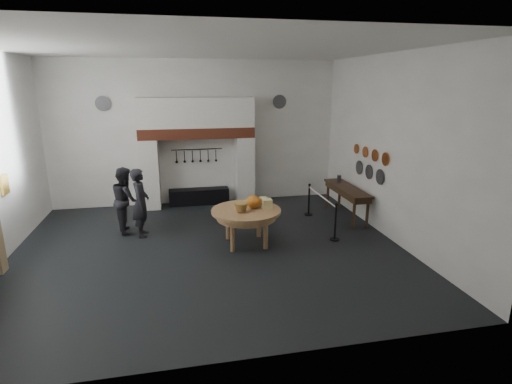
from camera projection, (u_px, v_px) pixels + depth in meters
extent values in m
cube|color=black|center=(210.00, 249.00, 9.42)|extent=(9.00, 8.00, 0.02)
cube|color=silver|center=(203.00, 47.00, 8.23)|extent=(9.00, 8.00, 0.02)
cube|color=white|center=(196.00, 133.00, 12.60)|extent=(9.00, 0.02, 4.50)
cube|color=white|center=(234.00, 209.00, 5.05)|extent=(9.00, 0.02, 4.50)
cube|color=white|center=(392.00, 148.00, 9.70)|extent=(0.02, 8.00, 4.50)
cube|color=silver|center=(150.00, 174.00, 12.29)|extent=(0.55, 0.70, 2.15)
cube|color=silver|center=(244.00, 170.00, 12.87)|extent=(0.55, 0.70, 2.15)
cube|color=#9E442B|center=(197.00, 133.00, 12.25)|extent=(3.50, 0.72, 0.32)
cube|color=silver|center=(196.00, 113.00, 12.09)|extent=(3.50, 0.70, 0.90)
cube|color=black|center=(199.00, 196.00, 12.87)|extent=(1.90, 0.45, 0.50)
cylinder|color=black|center=(197.00, 149.00, 12.66)|extent=(1.60, 0.02, 0.02)
cube|color=gold|center=(5.00, 185.00, 8.89)|extent=(0.05, 0.34, 0.44)
cylinder|color=tan|center=(246.00, 211.00, 9.52)|extent=(1.99, 1.99, 0.07)
ellipsoid|color=orange|center=(253.00, 202.00, 9.60)|extent=(0.36, 0.36, 0.31)
cube|color=#DCC983|center=(267.00, 204.00, 9.53)|extent=(0.22, 0.22, 0.24)
cube|color=#D0B57C|center=(263.00, 201.00, 9.82)|extent=(0.18, 0.18, 0.20)
cone|color=#A47D3C|center=(241.00, 207.00, 9.31)|extent=(0.38, 0.38, 0.22)
ellipsoid|color=#A27B39|center=(240.00, 203.00, 9.81)|extent=(0.31, 0.18, 0.13)
imported|color=black|center=(141.00, 203.00, 10.04)|extent=(0.43, 0.64, 1.76)
imported|color=black|center=(126.00, 200.00, 10.34)|extent=(0.85, 0.98, 1.72)
cube|color=#362513|center=(347.00, 188.00, 11.44)|extent=(0.55, 2.20, 0.06)
cylinder|color=#47484C|center=(339.00, 179.00, 11.97)|extent=(0.12, 0.12, 0.22)
cylinder|color=#C6662D|center=(386.00, 159.00, 9.96)|extent=(0.03, 0.34, 0.34)
cylinder|color=#C6662D|center=(375.00, 155.00, 10.48)|extent=(0.03, 0.32, 0.32)
cylinder|color=#C6662D|center=(365.00, 152.00, 11.00)|extent=(0.03, 0.30, 0.30)
cylinder|color=#C6662D|center=(357.00, 149.00, 11.52)|extent=(0.03, 0.28, 0.28)
cylinder|color=#4C4C51|center=(380.00, 177.00, 10.28)|extent=(0.03, 0.40, 0.40)
cylinder|color=#4C4C51|center=(369.00, 172.00, 10.85)|extent=(0.03, 0.40, 0.40)
cylinder|color=#4C4C51|center=(359.00, 167.00, 11.41)|extent=(0.03, 0.40, 0.40)
cylinder|color=#4C4C51|center=(103.00, 103.00, 11.79)|extent=(0.44, 0.03, 0.44)
cylinder|color=#4C4C51|center=(280.00, 102.00, 12.84)|extent=(0.44, 0.03, 0.44)
cylinder|color=black|center=(335.00, 223.00, 9.85)|extent=(0.05, 0.05, 0.90)
cylinder|color=black|center=(309.00, 200.00, 11.74)|extent=(0.05, 0.05, 0.90)
cylinder|color=silver|center=(322.00, 196.00, 10.69)|extent=(0.04, 2.00, 0.04)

